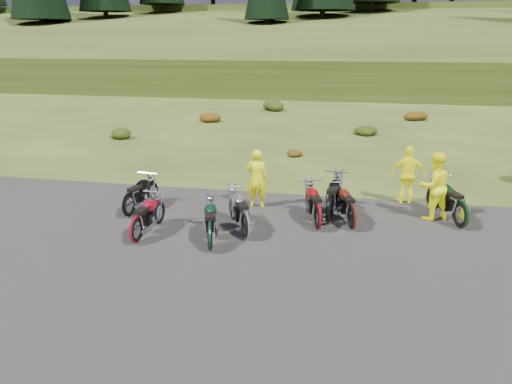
% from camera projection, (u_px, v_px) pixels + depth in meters
% --- Properties ---
extents(ground, '(300.00, 300.00, 0.00)m').
position_uv_depth(ground, '(258.00, 245.00, 11.84)').
color(ground, '#313F15').
rests_on(ground, ground).
extents(gravel_pad, '(20.00, 12.00, 0.04)m').
position_uv_depth(gravel_pad, '(239.00, 284.00, 9.97)').
color(gravel_pad, black).
rests_on(gravel_pad, ground).
extents(hill_slope, '(300.00, 45.97, 9.37)m').
position_uv_depth(hill_slope, '(342.00, 78.00, 58.58)').
color(hill_slope, '#2D3A13').
rests_on(hill_slope, ground).
extents(hill_plateau, '(300.00, 90.00, 9.17)m').
position_uv_depth(hill_plateau, '(352.00, 57.00, 114.67)').
color(hill_plateau, '#2D3A13').
rests_on(hill_plateau, ground).
extents(shrub_1, '(1.03, 1.03, 0.61)m').
position_uv_depth(shrub_1, '(120.00, 132.00, 24.06)').
color(shrub_1, '#1F350D').
rests_on(shrub_1, ground).
extents(shrub_2, '(1.30, 1.30, 0.77)m').
position_uv_depth(shrub_2, '(209.00, 116.00, 28.43)').
color(shrub_2, '#64290C').
rests_on(shrub_2, ground).
extents(shrub_3, '(1.56, 1.56, 0.92)m').
position_uv_depth(shrub_3, '(274.00, 104.00, 32.81)').
color(shrub_3, '#1F350D').
rests_on(shrub_3, ground).
extents(shrub_4, '(0.77, 0.77, 0.45)m').
position_uv_depth(shrub_4, '(293.00, 151.00, 20.45)').
color(shrub_4, '#64290C').
rests_on(shrub_4, ground).
extents(shrub_5, '(1.03, 1.03, 0.61)m').
position_uv_depth(shrub_5, '(364.00, 129.00, 24.83)').
color(shrub_5, '#1F350D').
rests_on(shrub_5, ground).
extents(shrub_6, '(1.30, 1.30, 0.77)m').
position_uv_depth(shrub_6, '(415.00, 114.00, 29.21)').
color(shrub_6, '#64290C').
rests_on(shrub_6, ground).
extents(motorcycle_0, '(0.84, 1.94, 0.99)m').
position_uv_depth(motorcycle_0, '(130.00, 217.00, 13.64)').
color(motorcycle_0, black).
rests_on(motorcycle_0, ground).
extents(motorcycle_1, '(0.71, 1.91, 0.99)m').
position_uv_depth(motorcycle_1, '(138.00, 243.00, 11.91)').
color(motorcycle_1, maroon).
rests_on(motorcycle_1, ground).
extents(motorcycle_2, '(1.13, 2.04, 1.02)m').
position_uv_depth(motorcycle_2, '(210.00, 251.00, 11.49)').
color(motorcycle_2, black).
rests_on(motorcycle_2, ground).
extents(motorcycle_3, '(1.49, 2.05, 1.03)m').
position_uv_depth(motorcycle_3, '(246.00, 239.00, 12.16)').
color(motorcycle_3, silver).
rests_on(motorcycle_3, ground).
extents(motorcycle_4, '(1.20, 1.98, 0.99)m').
position_uv_depth(motorcycle_4, '(351.00, 230.00, 12.74)').
color(motorcycle_4, '#50180D').
rests_on(motorcycle_4, ground).
extents(motorcycle_5, '(0.91, 2.20, 1.12)m').
position_uv_depth(motorcycle_5, '(329.00, 224.00, 13.15)').
color(motorcycle_5, black).
rests_on(motorcycle_5, ground).
extents(motorcycle_6, '(1.16, 2.05, 1.02)m').
position_uv_depth(motorcycle_6, '(317.00, 231.00, 12.70)').
color(motorcycle_6, maroon).
rests_on(motorcycle_6, ground).
extents(motorcycle_7, '(1.40, 2.20, 1.09)m').
position_uv_depth(motorcycle_7, '(459.00, 229.00, 12.82)').
color(motorcycle_7, black).
rests_on(motorcycle_7, ground).
extents(person_middle, '(0.62, 0.42, 1.68)m').
position_uv_depth(person_middle, '(257.00, 179.00, 14.17)').
color(person_middle, '#ECEA0C').
rests_on(person_middle, ground).
extents(person_right_a, '(1.10, 1.01, 1.83)m').
position_uv_depth(person_right_a, '(434.00, 187.00, 13.20)').
color(person_right_a, '#ECEA0C').
rests_on(person_right_a, ground).
extents(person_right_b, '(1.02, 0.49, 1.70)m').
position_uv_depth(person_right_b, '(408.00, 176.00, 14.51)').
color(person_right_b, '#ECEA0C').
rests_on(person_right_b, ground).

